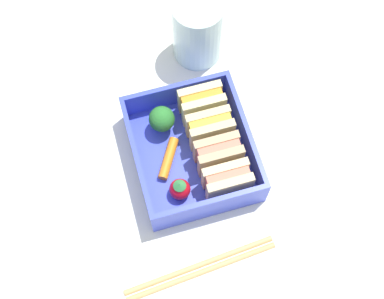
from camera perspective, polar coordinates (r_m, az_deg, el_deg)
The scene contains 12 objects.
ground_plane at distance 69.69cm, azimuth 0.00°, elevation -1.19°, with size 120.00×120.00×2.00cm, color white.
bento_tray at distance 68.21cm, azimuth 0.00°, elevation -0.69°, with size 16.26×14.37×1.20cm, color blue.
bento_rim at distance 65.70cm, azimuth 0.00°, elevation 0.21°, with size 16.26×14.37×4.24cm.
sandwich_left at distance 68.11cm, azimuth 1.04°, elevation 4.92°, with size 3.00×5.66×4.66cm.
sandwich_center_left at distance 66.58cm, azimuth 1.92°, elevation 2.27°, with size 3.00×5.66×4.66cm.
sandwich_center at distance 65.21cm, azimuth 2.83°, elevation -0.50°, with size 3.00×5.66×4.66cm.
sandwich_center_right at distance 64.02cm, azimuth 3.77°, elevation -3.37°, with size 3.00×5.66×4.66cm.
broccoli_floret at distance 67.04cm, azimuth -3.25°, elevation 3.25°, with size 3.28×3.28×4.18cm.
carrot_stick_far_left at distance 66.69cm, azimuth -2.45°, elevation -1.25°, with size 1.24×1.24×5.49cm, color orange.
strawberry_far_left at distance 64.52cm, azimuth -1.30°, elevation -4.23°, with size 2.61×2.61×3.21cm.
chopstick_pair at distance 64.44cm, azimuth 0.94°, elevation -12.54°, with size 3.04×18.75×0.70cm.
drinking_glass at distance 72.36cm, azimuth 0.60°, elevation 12.63°, with size 6.73×6.73×9.78cm, color silver.
Camera 1 is at (24.88, -7.09, 63.71)cm, focal length 50.00 mm.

